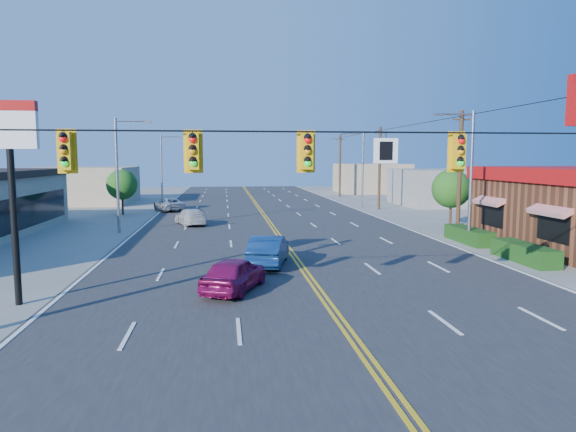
{
  "coord_description": "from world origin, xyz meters",
  "views": [
    {
      "loc": [
        -3.64,
        -15.01,
        5.22
      ],
      "look_at": [
        -0.29,
        11.64,
        2.2
      ],
      "focal_mm": 32.0,
      "sensor_mm": 36.0,
      "label": 1
    }
  ],
  "objects": [
    {
      "name": "car_silver",
      "position": [
        -9.05,
        36.53,
        0.65
      ],
      "size": [
        3.74,
        5.11,
        1.29
      ],
      "primitive_type": "imported",
      "rotation": [
        0.0,
        0.0,
        3.53
      ],
      "color": "silver",
      "rests_on": "ground"
    },
    {
      "name": "car_magenta",
      "position": [
        -3.28,
        4.76,
        0.68
      ],
      "size": [
        3.0,
        4.28,
        1.35
      ],
      "primitive_type": "imported",
      "rotation": [
        0.0,
        0.0,
        2.75
      ],
      "color": "maroon",
      "rests_on": "ground"
    },
    {
      "name": "utility_pole_mid",
      "position": [
        12.2,
        36.0,
        4.2
      ],
      "size": [
        0.28,
        0.28,
        8.4
      ],
      "primitive_type": "cylinder",
      "color": "#47301E",
      "rests_on": "ground"
    },
    {
      "name": "streetlight_ne",
      "position": [
        10.79,
        38.0,
        4.51
      ],
      "size": [
        2.55,
        0.25,
        8.0
      ],
      "color": "gray",
      "rests_on": "ground"
    },
    {
      "name": "bld_east_mid",
      "position": [
        22.0,
        40.0,
        2.0
      ],
      "size": [
        12.0,
        10.0,
        4.0
      ],
      "primitive_type": "cube",
      "color": "gray",
      "rests_on": "ground"
    },
    {
      "name": "pizza_hut_sign",
      "position": [
        -11.0,
        4.0,
        5.18
      ],
      "size": [
        1.9,
        0.3,
        6.85
      ],
      "color": "black",
      "rests_on": "ground"
    },
    {
      "name": "utility_pole_far",
      "position": [
        12.2,
        54.0,
        4.2
      ],
      "size": [
        0.28,
        0.28,
        8.4
      ],
      "primitive_type": "cylinder",
      "color": "#47301E",
      "rests_on": "ground"
    },
    {
      "name": "utility_pole_near",
      "position": [
        12.2,
        18.0,
        4.2
      ],
      "size": [
        0.28,
        0.28,
        8.4
      ],
      "primitive_type": "cylinder",
      "color": "#47301E",
      "rests_on": "ground"
    },
    {
      "name": "tree_west",
      "position": [
        -13.0,
        34.0,
        2.79
      ],
      "size": [
        2.8,
        2.8,
        4.2
      ],
      "color": "#47301E",
      "rests_on": "ground"
    },
    {
      "name": "signal_span",
      "position": [
        -0.12,
        0.0,
        4.89
      ],
      "size": [
        24.32,
        0.34,
        9.0
      ],
      "color": "#47301E",
      "rests_on": "ground"
    },
    {
      "name": "streetlight_se",
      "position": [
        10.79,
        14.0,
        4.51
      ],
      "size": [
        2.55,
        0.25,
        8.0
      ],
      "color": "gray",
      "rests_on": "ground"
    },
    {
      "name": "tree_kfc_rear",
      "position": [
        13.5,
        22.0,
        2.93
      ],
      "size": [
        2.94,
        2.94,
        4.41
      ],
      "color": "#47301E",
      "rests_on": "ground"
    },
    {
      "name": "bld_east_far",
      "position": [
        19.0,
        62.0,
        2.2
      ],
      "size": [
        10.0,
        10.0,
        4.4
      ],
      "primitive_type": "cube",
      "color": "tan",
      "rests_on": "ground"
    },
    {
      "name": "car_white",
      "position": [
        -6.23,
        25.43,
        0.63
      ],
      "size": [
        3.01,
        4.69,
        1.26
      ],
      "primitive_type": "imported",
      "rotation": [
        0.0,
        0.0,
        3.45
      ],
      "color": "silver",
      "rests_on": "ground"
    },
    {
      "name": "car_blue",
      "position": [
        -1.53,
        9.48,
        0.73
      ],
      "size": [
        2.52,
        4.68,
        1.47
      ],
      "primitive_type": "imported",
      "rotation": [
        0.0,
        0.0,
        2.91
      ],
      "color": "navy",
      "rests_on": "ground"
    },
    {
      "name": "ground",
      "position": [
        0.0,
        0.0,
        0.0
      ],
      "size": [
        160.0,
        160.0,
        0.0
      ],
      "primitive_type": "plane",
      "color": "gray",
      "rests_on": "ground"
    },
    {
      "name": "road",
      "position": [
        0.0,
        20.0,
        0.03
      ],
      "size": [
        20.0,
        120.0,
        0.06
      ],
      "primitive_type": "cube",
      "color": "#2D2D30",
      "rests_on": "ground"
    },
    {
      "name": "streetlight_nw",
      "position": [
        -10.79,
        48.0,
        4.51
      ],
      "size": [
        2.55,
        0.25,
        8.0
      ],
      "color": "gray",
      "rests_on": "ground"
    },
    {
      "name": "streetlight_sw",
      "position": [
        -10.79,
        22.0,
        4.51
      ],
      "size": [
        2.55,
        0.25,
        8.0
      ],
      "color": "gray",
      "rests_on": "ground"
    },
    {
      "name": "bld_west_far",
      "position": [
        -20.0,
        48.0,
        2.1
      ],
      "size": [
        11.0,
        12.0,
        4.2
      ],
      "primitive_type": "cube",
      "color": "tan",
      "rests_on": "ground"
    }
  ]
}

